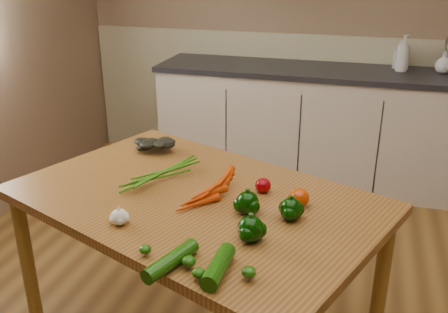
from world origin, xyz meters
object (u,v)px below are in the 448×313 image
object	(u,v)px
soap_bottle_b	(400,55)
pepper_a	(248,203)
pepper_b	(291,209)
soap_bottle_a	(403,53)
tomato_c	(299,197)
garlic_bulb	(119,217)
pepper_c	(251,229)
carrot_bunch	(195,184)
zucchini_b	(171,261)
tomato_b	(296,199)
leafy_greens	(152,141)
soap_bottle_c	(444,62)
table	(196,214)
zucchini_a	(218,266)
tomato_a	(263,185)

from	to	relation	value
soap_bottle_b	pepper_a	world-z (taller)	soap_bottle_b
pepper_b	soap_bottle_b	bearing A→B (deg)	79.26
soap_bottle_a	tomato_c	size ratio (longest dim) A/B	3.35
garlic_bulb	pepper_c	distance (m)	0.49
soap_bottle_a	garlic_bulb	size ratio (longest dim) A/B	3.82
carrot_bunch	zucchini_b	xyz separation A→B (m)	(0.10, -0.53, -0.01)
pepper_b	tomato_b	xyz separation A→B (m)	(0.00, 0.11, -0.01)
pepper_b	tomato_b	world-z (taller)	pepper_b
carrot_bunch	leafy_greens	bearing A→B (deg)	155.31
carrot_bunch	leafy_greens	xyz separation A→B (m)	(-0.36, 0.38, 0.02)
tomato_b	tomato_c	size ratio (longest dim) A/B	0.87
soap_bottle_c	pepper_a	size ratio (longest dim) A/B	1.73
zucchini_b	pepper_c	bearing A→B (deg)	48.09
carrot_bunch	pepper_c	world-z (taller)	pepper_c
garlic_bulb	pepper_a	world-z (taller)	pepper_a
table	tomato_c	distance (m)	0.44
tomato_b	pepper_b	bearing A→B (deg)	-91.85
tomato_b	zucchini_a	size ratio (longest dim) A/B	0.35
carrot_bunch	leafy_greens	size ratio (longest dim) A/B	1.30
soap_bottle_b	tomato_a	xyz separation A→B (m)	(-0.58, -2.11, -0.19)
soap_bottle_a	soap_bottle_b	xyz separation A→B (m)	(-0.01, 0.11, -0.03)
tomato_b	zucchini_b	size ratio (longest dim) A/B	0.30
pepper_b	zucchini_b	xyz separation A→B (m)	(-0.31, -0.41, -0.02)
pepper_a	zucchini_b	xyz separation A→B (m)	(-0.15, -0.41, -0.02)
garlic_bulb	pepper_b	xyz separation A→B (m)	(0.59, 0.21, 0.01)
pepper_a	carrot_bunch	bearing A→B (deg)	154.64
soap_bottle_b	soap_bottle_c	size ratio (longest dim) A/B	1.29
pepper_b	tomato_a	distance (m)	0.24
soap_bottle_b	pepper_b	size ratio (longest dim) A/B	2.35
soap_bottle_a	zucchini_b	xyz separation A→B (m)	(-0.76, -2.60, -0.22)
leafy_greens	pepper_a	distance (m)	0.78
leafy_greens	soap_bottle_a	bearing A→B (deg)	54.14
soap_bottle_a	leafy_greens	bearing A→B (deg)	86.49
soap_bottle_a	tomato_b	xyz separation A→B (m)	(-0.45, -2.07, -0.22)
table	garlic_bulb	xyz separation A→B (m)	(-0.19, -0.29, 0.12)
table	pepper_a	xyz separation A→B (m)	(0.24, -0.09, 0.13)
carrot_bunch	tomato_a	world-z (taller)	carrot_bunch
leafy_greens	tomato_b	distance (m)	0.87
soap_bottle_a	tomato_c	world-z (taller)	soap_bottle_a
garlic_bulb	tomato_c	distance (m)	0.69
tomato_b	zucchini_a	world-z (taller)	tomato_b
carrot_bunch	tomato_b	distance (m)	0.42
leafy_greens	pepper_c	distance (m)	0.95
soap_bottle_c	soap_bottle_a	bearing A→B (deg)	37.92
carrot_bunch	zucchini_b	bearing A→B (deg)	-57.11
leafy_greens	zucchini_b	bearing A→B (deg)	-62.95
pepper_b	zucchini_a	xyz separation A→B (m)	(-0.16, -0.40, -0.01)
soap_bottle_b	garlic_bulb	xyz separation A→B (m)	(-1.03, -2.51, -0.19)
garlic_bulb	pepper_a	size ratio (longest dim) A/B	0.77
zucchini_a	zucchini_b	size ratio (longest dim) A/B	0.88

